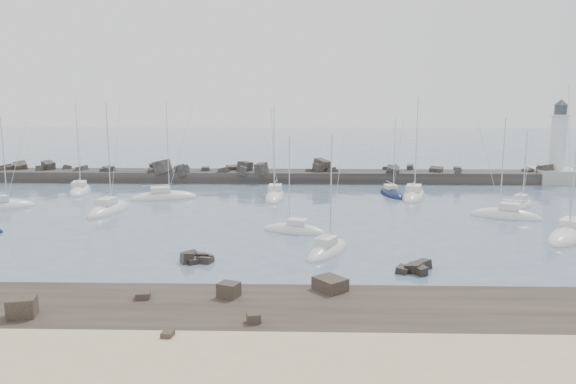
# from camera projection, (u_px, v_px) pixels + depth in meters

# --- Properties ---
(ground) EXTENTS (400.00, 400.00, 0.00)m
(ground) POSITION_uv_depth(u_px,v_px,m) (260.00, 236.00, 58.39)
(ground) COLOR #4C5F77
(ground) RESTS_ON ground
(rock_shelf) EXTENTS (140.00, 12.31, 2.07)m
(rock_shelf) POSITION_uv_depth(u_px,v_px,m) (232.00, 319.00, 36.75)
(rock_shelf) COLOR black
(rock_shelf) RESTS_ON ground
(rock_cluster_near) EXTENTS (3.23, 3.20, 1.63)m
(rock_cluster_near) POSITION_uv_depth(u_px,v_px,m) (196.00, 260.00, 49.64)
(rock_cluster_near) COLOR black
(rock_cluster_near) RESTS_ON ground
(rock_cluster_far) EXTENTS (3.47, 3.27, 1.43)m
(rock_cluster_far) POSITION_uv_depth(u_px,v_px,m) (415.00, 270.00, 46.64)
(rock_cluster_far) COLOR black
(rock_cluster_far) RESTS_ON ground
(breakwater) EXTENTS (115.00, 7.25, 5.42)m
(breakwater) POSITION_uv_depth(u_px,v_px,m) (231.00, 179.00, 95.96)
(breakwater) COLOR #292624
(breakwater) RESTS_ON ground
(lighthouse) EXTENTS (7.00, 7.00, 14.60)m
(lighthouse) POSITION_uv_depth(u_px,v_px,m) (556.00, 164.00, 94.04)
(lighthouse) COLOR #979893
(lighthouse) RESTS_ON ground
(sailboat_0) EXTENTS (7.79, 7.01, 12.90)m
(sailboat_0) POSITION_uv_depth(u_px,v_px,m) (2.00, 208.00, 72.48)
(sailboat_0) COLOR silver
(sailboat_0) RESTS_ON ground
(sailboat_1) EXTENTS (4.80, 9.59, 14.48)m
(sailboat_1) POSITION_uv_depth(u_px,v_px,m) (80.00, 191.00, 85.20)
(sailboat_1) COLOR silver
(sailboat_1) RESTS_ON ground
(sailboat_3) EXTENTS (4.36, 9.72, 14.87)m
(sailboat_3) POSITION_uv_depth(u_px,v_px,m) (109.00, 210.00, 70.80)
(sailboat_3) COLOR silver
(sailboat_3) RESTS_ON ground
(sailboat_4) EXTENTS (9.78, 5.73, 14.71)m
(sailboat_4) POSITION_uv_depth(u_px,v_px,m) (164.00, 198.00, 79.60)
(sailboat_4) COLOR silver
(sailboat_4) RESTS_ON ground
(sailboat_5) EXTENTS (7.37, 4.32, 11.22)m
(sailboat_5) POSITION_uv_depth(u_px,v_px,m) (294.00, 231.00, 60.19)
(sailboat_5) COLOR silver
(sailboat_5) RESTS_ON ground
(sailboat_6) EXTENTS (3.17, 9.06, 14.29)m
(sailboat_6) POSITION_uv_depth(u_px,v_px,m) (275.00, 197.00, 80.07)
(sailboat_6) COLOR silver
(sailboat_6) RESTS_ON ground
(sailboat_7) EXTENTS (5.42, 7.74, 11.98)m
(sailboat_7) POSITION_uv_depth(u_px,v_px,m) (328.00, 251.00, 52.25)
(sailboat_7) COLOR silver
(sailboat_7) RESTS_ON ground
(sailboat_8) EXTENTS (3.77, 8.04, 12.23)m
(sailboat_8) POSITION_uv_depth(u_px,v_px,m) (392.00, 194.00, 82.47)
(sailboat_8) COLOR #0E1C3E
(sailboat_8) RESTS_ON ground
(sailboat_9) EXTENTS (8.45, 5.38, 13.04)m
(sailboat_9) POSITION_uv_depth(u_px,v_px,m) (505.00, 216.00, 67.32)
(sailboat_9) COLOR silver
(sailboat_9) RESTS_ON ground
(sailboat_10) EXTENTS (5.85, 10.24, 15.49)m
(sailboat_10) POSITION_uv_depth(u_px,v_px,m) (414.00, 196.00, 80.63)
(sailboat_10) COLOR silver
(sailboat_10) RESTS_ON ground
(sailboat_11) EXTENTS (9.49, 10.37, 16.82)m
(sailboat_11) POSITION_uv_depth(u_px,v_px,m) (571.00, 236.00, 57.98)
(sailboat_11) COLOR silver
(sailboat_11) RESTS_ON ground
(sailboat_12) EXTENTS (5.75, 6.61, 10.96)m
(sailboat_12) POSITION_uv_depth(u_px,v_px,m) (521.00, 205.00, 74.05)
(sailboat_12) COLOR silver
(sailboat_12) RESTS_ON ground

